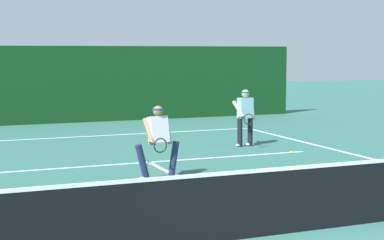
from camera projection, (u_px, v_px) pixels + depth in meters
The scene contains 9 objects.
ground_plane at pixel (286, 234), 9.07m from camera, with size 80.00×80.00×0.00m, color #2F6458.
court_line_baseline_far at pixel (99, 136), 19.56m from camera, with size 10.41×0.10×0.01m, color white.
court_line_service at pixel (149, 162), 14.90m from camera, with size 8.49×0.10×0.01m, color white.
court_line_centre at pixel (200, 189), 12.01m from camera, with size 0.10×6.40×0.01m, color white.
tennis_net at pixel (287, 199), 9.01m from camera, with size 11.40×0.09×1.09m.
player_near at pixel (158, 139), 12.80m from camera, with size 1.02×0.85×1.53m.
player_far at pixel (245, 115), 17.30m from camera, with size 0.69×0.89×1.58m.
tennis_ball at pixel (291, 152), 16.13m from camera, with size 0.07×0.07×0.07m, color #D1E033.
back_fence_windscreen at pixel (72, 84), 23.03m from camera, with size 18.00×0.12×2.82m, color #0E3917.
Camera 1 is at (-4.58, -7.67, 2.62)m, focal length 58.69 mm.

